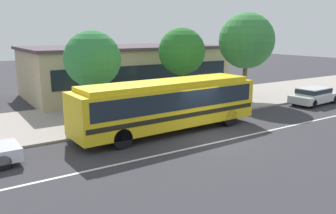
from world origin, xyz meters
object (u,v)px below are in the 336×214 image
Objects in this scene: pedestrian_walking_along_curb at (150,105)px; street_tree_mid_block at (182,52)px; sedan_far_ahead at (314,95)px; street_tree_near_stop at (93,59)px; transit_bus at (168,102)px; pedestrian_standing_by_tree at (155,105)px; pedestrian_waiting_near_sign at (193,96)px; bus_stop_sign at (201,90)px; street_tree_far_end at (246,41)px.

pedestrian_walking_along_curb is 5.84m from street_tree_mid_block.
street_tree_near_stop reaches higher than sedan_far_ahead.
transit_bus is 13.52m from sedan_far_ahead.
pedestrian_standing_by_tree is at bearing 172.31° from sedan_far_ahead.
transit_bus is at bearing -179.19° from sedan_far_ahead.
street_tree_near_stop reaches higher than pedestrian_waiting_near_sign.
pedestrian_standing_by_tree is 4.67m from street_tree_near_stop.
transit_bus is 2.32× the size of sedan_far_ahead.
street_tree_near_stop is 6.87m from street_tree_mid_block.
street_tree_far_end is at bearing 20.41° from bus_stop_sign.
sedan_far_ahead is 0.83× the size of street_tree_mid_block.
sedan_far_ahead is 1.77× the size of bus_stop_sign.
pedestrian_waiting_near_sign is 7.33m from street_tree_near_stop.
pedestrian_walking_along_curb is 0.31× the size of street_tree_mid_block.
street_tree_far_end reaches higher than street_tree_mid_block.
pedestrian_standing_by_tree is 10.45m from street_tree_far_end.
street_tree_mid_block is at bearing 83.88° from pedestrian_waiting_near_sign.
street_tree_far_end is (5.60, -0.78, 0.70)m from street_tree_mid_block.
pedestrian_waiting_near_sign is at bearing 14.74° from pedestrian_walking_along_curb.
bus_stop_sign is at bearing -107.93° from pedestrian_waiting_near_sign.
sedan_far_ahead is at bearing -26.88° from street_tree_mid_block.
street_tree_far_end is at bearing 22.31° from transit_bus.
pedestrian_walking_along_curb is 0.26× the size of street_tree_far_end.
pedestrian_waiting_near_sign reaches higher than sedan_far_ahead.
sedan_far_ahead is at bearing -14.79° from street_tree_near_stop.
street_tree_near_stop reaches higher than pedestrian_walking_along_curb.
street_tree_far_end is (6.24, 2.32, 2.96)m from bus_stop_sign.
sedan_far_ahead is 2.81× the size of pedestrian_waiting_near_sign.
transit_bus is 2.13m from pedestrian_walking_along_curb.
street_tree_mid_block reaches higher than transit_bus.
pedestrian_standing_by_tree is 5.72m from street_tree_mid_block.
transit_bus is 1.59× the size of street_tree_far_end.
pedestrian_waiting_near_sign is 0.98× the size of pedestrian_standing_by_tree.
pedestrian_waiting_near_sign is 1.64m from bus_stop_sign.
street_tree_near_stop is (-2.89, 2.46, 2.72)m from pedestrian_standing_by_tree.
street_tree_far_end is at bearing 11.41° from pedestrian_walking_along_curb.
street_tree_mid_block reaches higher than sedan_far_ahead.
street_tree_near_stop is (-16.04, 4.24, 3.11)m from sedan_far_ahead.
sedan_far_ahead is 10.82m from street_tree_mid_block.
street_tree_far_end reaches higher than pedestrian_walking_along_curb.
pedestrian_standing_by_tree is at bearing 80.47° from transit_bus.
sedan_far_ahead is 16.88m from street_tree_near_stop.
street_tree_mid_block is (0.64, 3.10, 2.25)m from bus_stop_sign.
bus_stop_sign is (3.61, -0.33, 0.65)m from pedestrian_walking_along_curb.
pedestrian_waiting_near_sign is 6.91m from street_tree_far_end.
street_tree_mid_block is at bearing 35.96° from pedestrian_standing_by_tree.
bus_stop_sign is at bearing -159.59° from street_tree_far_end.
bus_stop_sign is (3.66, 1.74, 0.15)m from transit_bus.
street_tree_mid_block reaches higher than pedestrian_waiting_near_sign.
bus_stop_sign reaches higher than pedestrian_walking_along_curb.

